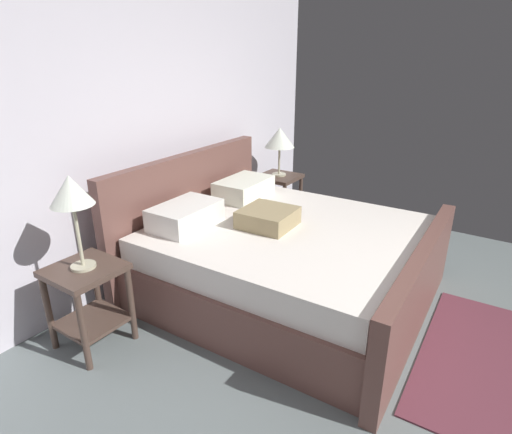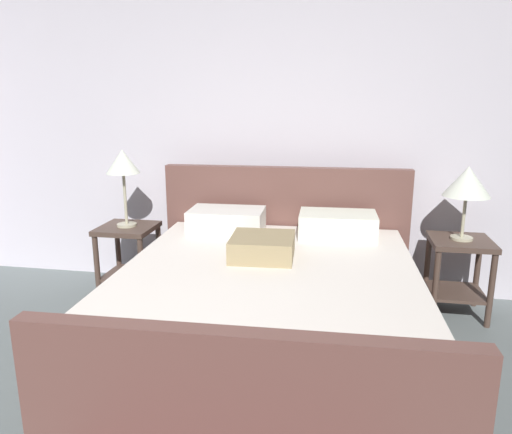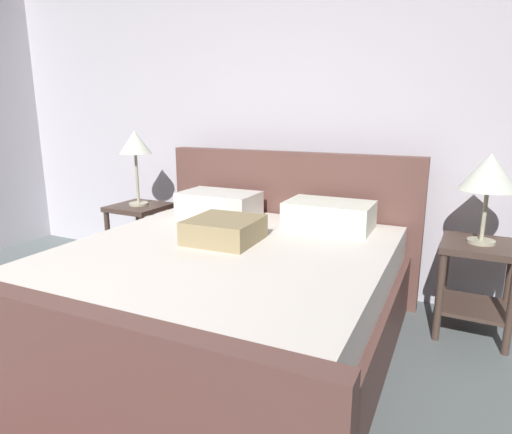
# 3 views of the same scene
# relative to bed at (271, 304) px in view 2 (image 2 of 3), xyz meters

# --- Properties ---
(wall_back) EXTENTS (5.40, 0.12, 2.71)m
(wall_back) POSITION_rel_bed_xyz_m (-0.40, 1.24, 1.01)
(wall_back) COLOR silver
(wall_back) RESTS_ON ground
(bed) EXTENTS (2.04, 2.22, 1.09)m
(bed) POSITION_rel_bed_xyz_m (0.00, 0.00, 0.00)
(bed) COLOR brown
(bed) RESTS_ON ground
(nightstand_right) EXTENTS (0.44, 0.44, 0.60)m
(nightstand_right) POSITION_rel_bed_xyz_m (1.31, 0.82, 0.06)
(nightstand_right) COLOR #49372E
(nightstand_right) RESTS_ON ground
(table_lamp_right) EXTENTS (0.34, 0.34, 0.55)m
(table_lamp_right) POSITION_rel_bed_xyz_m (1.31, 0.82, 0.69)
(table_lamp_right) COLOR #B7B293
(table_lamp_right) RESTS_ON nightstand_right
(nightstand_left) EXTENTS (0.44, 0.44, 0.60)m
(nightstand_left) POSITION_rel_bed_xyz_m (-1.31, 0.74, 0.06)
(nightstand_left) COLOR #49372E
(nightstand_left) RESTS_ON ground
(table_lamp_left) EXTENTS (0.27, 0.27, 0.63)m
(table_lamp_left) POSITION_rel_bed_xyz_m (-1.31, 0.74, 0.77)
(table_lamp_left) COLOR #B7B293
(table_lamp_left) RESTS_ON nightstand_left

